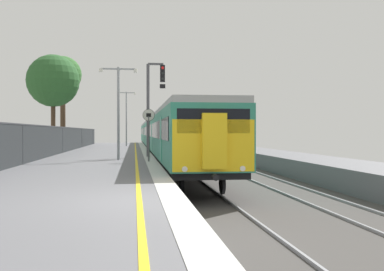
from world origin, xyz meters
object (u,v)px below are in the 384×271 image
at_px(platform_lamp_far, 126,114).
at_px(background_tree_centre, 54,82).
at_px(commuter_train_at_platform, 160,134).
at_px(platform_lamp_mid, 118,104).
at_px(background_tree_left, 64,77).
at_px(signal_gantry, 152,99).
at_px(speed_limit_sign, 149,128).

height_order(platform_lamp_far, background_tree_centre, background_tree_centre).
relative_size(commuter_train_at_platform, background_tree_centre, 9.20).
height_order(platform_lamp_mid, platform_lamp_far, platform_lamp_far).
distance_m(commuter_train_at_platform, background_tree_centre, 15.55).
relative_size(platform_lamp_far, background_tree_left, 0.72).
relative_size(signal_gantry, background_tree_centre, 0.79).
height_order(commuter_train_at_platform, background_tree_centre, background_tree_centre).
bearing_deg(commuter_train_at_platform, background_tree_centre, -123.31).
bearing_deg(background_tree_left, platform_lamp_mid, -72.12).
distance_m(signal_gantry, background_tree_centre, 9.83).
distance_m(signal_gantry, speed_limit_sign, 4.70).
height_order(signal_gantry, background_tree_centre, background_tree_centre).
xyz_separation_m(platform_lamp_mid, background_tree_left, (-5.12, 15.86, 3.25)).
distance_m(platform_lamp_far, background_tree_left, 10.47).
xyz_separation_m(commuter_train_at_platform, signal_gantry, (-1.49, -19.52, 2.16)).
relative_size(commuter_train_at_platform, platform_lamp_far, 11.33).
distance_m(platform_lamp_far, background_tree_centre, 15.87).
xyz_separation_m(commuter_train_at_platform, background_tree_left, (-8.50, -6.29, 4.91)).
xyz_separation_m(commuter_train_at_platform, platform_lamp_far, (-3.38, 2.39, 2.09)).
distance_m(platform_lamp_mid, background_tree_centre, 10.94).
relative_size(signal_gantry, platform_lamp_mid, 1.13).
bearing_deg(background_tree_centre, commuter_train_at_platform, 56.69).
bearing_deg(commuter_train_at_platform, signal_gantry, -94.37).
distance_m(commuter_train_at_platform, platform_lamp_mid, 22.47).
relative_size(signal_gantry, background_tree_left, 0.69).
relative_size(signal_gantry, speed_limit_sign, 2.13).
bearing_deg(signal_gantry, commuter_train_at_platform, 85.63).
relative_size(speed_limit_sign, platform_lamp_far, 0.46).
xyz_separation_m(signal_gantry, platform_lamp_mid, (-1.89, -2.63, -0.50)).
height_order(speed_limit_sign, background_tree_centre, background_tree_centre).
xyz_separation_m(speed_limit_sign, background_tree_centre, (-6.44, 11.26, 3.38)).
xyz_separation_m(commuter_train_at_platform, background_tree_centre, (-8.28, -12.61, 3.78)).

